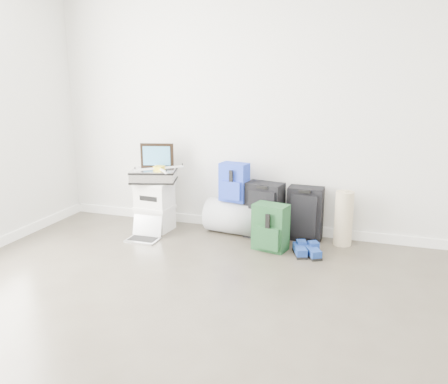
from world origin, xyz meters
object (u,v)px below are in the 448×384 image
(large_suitcase, at_px, (264,211))
(carry_on, at_px, (305,214))
(boxes_stack, at_px, (155,206))
(duffel_bag, at_px, (235,217))
(laptop, at_px, (145,234))
(briefcase, at_px, (154,176))

(large_suitcase, relative_size, carry_on, 1.06)
(boxes_stack, bearing_deg, duffel_bag, 15.02)
(duffel_bag, relative_size, carry_on, 1.08)
(duffel_bag, distance_m, laptop, 0.97)
(duffel_bag, distance_m, large_suitcase, 0.35)
(boxes_stack, height_order, carry_on, carry_on)
(large_suitcase, bearing_deg, carry_on, 21.56)
(large_suitcase, bearing_deg, duffel_bag, -175.55)
(briefcase, distance_m, large_suitcase, 1.25)
(boxes_stack, distance_m, large_suitcase, 1.21)
(boxes_stack, distance_m, carry_on, 1.64)
(boxes_stack, relative_size, laptop, 1.65)
(boxes_stack, relative_size, large_suitcase, 0.92)
(boxes_stack, bearing_deg, briefcase, 0.00)
(duffel_bag, bearing_deg, large_suitcase, 2.13)
(large_suitcase, xyz_separation_m, laptop, (-1.17, -0.44, -0.24))
(laptop, bearing_deg, briefcase, 95.94)
(boxes_stack, relative_size, duffel_bag, 0.90)
(boxes_stack, distance_m, laptop, 0.39)
(briefcase, height_order, laptop, briefcase)
(briefcase, xyz_separation_m, large_suitcase, (1.21, 0.12, -0.32))
(carry_on, bearing_deg, laptop, -160.48)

